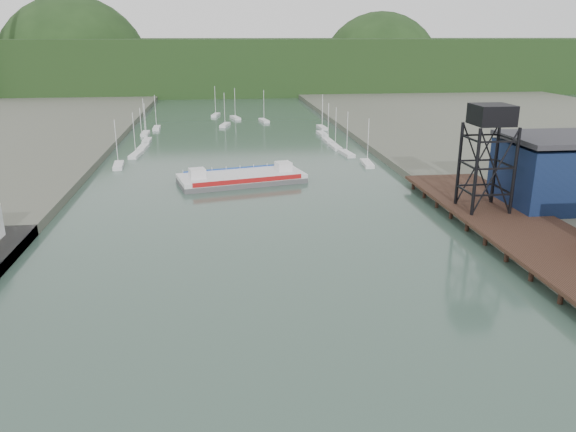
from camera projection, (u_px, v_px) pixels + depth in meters
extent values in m
cube|color=black|center=(539.00, 238.00, 75.38)|extent=(14.00, 70.00, 0.50)
cylinder|color=black|center=(496.00, 247.00, 75.02)|extent=(0.60, 0.60, 2.20)
cylinder|color=black|center=(476.00, 173.00, 82.16)|extent=(0.50, 0.50, 13.00)
cylinder|color=black|center=(515.00, 172.00, 82.86)|extent=(0.50, 0.50, 13.00)
cylinder|color=black|center=(459.00, 164.00, 87.83)|extent=(0.50, 0.50, 13.00)
cylinder|color=black|center=(495.00, 163.00, 88.53)|extent=(0.50, 0.50, 13.00)
cube|color=black|center=(492.00, 115.00, 82.88)|extent=(5.50, 5.50, 3.00)
cube|color=#0B1934|center=(568.00, 175.00, 89.62)|extent=(20.00, 14.00, 10.00)
cube|color=#2D2D33|center=(574.00, 138.00, 87.80)|extent=(20.50, 14.50, 0.80)
cube|color=silver|center=(118.00, 166.00, 123.93)|extent=(2.67, 7.65, 0.90)
cube|color=silver|center=(136.00, 155.00, 134.97)|extent=(2.81, 7.67, 0.90)
cube|color=silver|center=(143.00, 148.00, 143.41)|extent=(2.35, 7.59, 0.90)
cube|color=silver|center=(147.00, 141.00, 152.76)|extent=(2.01, 7.50, 0.90)
cube|color=silver|center=(145.00, 134.00, 164.11)|extent=(2.00, 7.50, 0.90)
cube|color=silver|center=(157.00, 128.00, 173.67)|extent=(2.16, 7.54, 0.90)
cube|color=silver|center=(367.00, 164.00, 125.78)|extent=(2.53, 7.62, 0.90)
cube|color=silver|center=(347.00, 154.00, 136.37)|extent=(2.76, 7.67, 0.90)
cube|color=silver|center=(335.00, 147.00, 144.54)|extent=(2.22, 7.56, 0.90)
cube|color=silver|center=(328.00, 141.00, 153.01)|extent=(2.18, 7.54, 0.90)
cube|color=silver|center=(322.00, 134.00, 163.54)|extent=(2.46, 7.61, 0.90)
cube|color=silver|center=(322.00, 128.00, 174.75)|extent=(2.48, 7.61, 0.90)
cube|color=silver|center=(225.00, 125.00, 179.76)|extent=(3.78, 7.76, 0.90)
cube|color=silver|center=(264.00, 121.00, 188.86)|extent=(3.31, 7.74, 0.90)
cube|color=silver|center=(235.00, 118.00, 195.31)|extent=(3.76, 7.76, 0.90)
cube|color=silver|center=(216.00, 115.00, 202.08)|extent=(3.40, 7.74, 0.90)
cube|color=black|center=(226.00, 65.00, 308.74)|extent=(500.00, 120.00, 28.00)
sphere|color=black|center=(76.00, 74.00, 300.63)|extent=(80.00, 80.00, 80.00)
sphere|color=black|center=(379.00, 74.00, 330.54)|extent=(70.00, 70.00, 70.00)
cube|color=#4E4E51|center=(242.00, 180.00, 110.97)|extent=(25.93, 14.99, 0.97)
cube|color=silver|center=(242.00, 176.00, 110.70)|extent=(25.93, 14.99, 0.78)
cube|color=#AA1314|center=(249.00, 181.00, 106.25)|extent=(20.92, 4.98, 0.88)
cube|color=#153B94|center=(235.00, 170.00, 115.04)|extent=(20.92, 4.98, 0.88)
cube|color=silver|center=(197.00, 174.00, 107.48)|extent=(3.51, 3.51, 1.95)
cube|color=silver|center=(283.00, 167.00, 113.21)|extent=(3.51, 3.51, 1.95)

